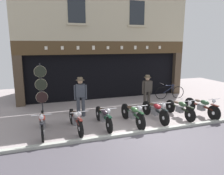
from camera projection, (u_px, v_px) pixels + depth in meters
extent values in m
cube|color=#A19494|center=(108.00, 100.00, 12.25)|extent=(21.76, 10.00, 0.08)
cube|color=#A3A69C|center=(148.00, 132.00, 7.67)|extent=(21.76, 0.16, 0.18)
cube|color=black|center=(98.00, 72.00, 14.12)|extent=(8.98, 4.00, 2.60)
cube|color=#4C3D2D|center=(19.00, 81.00, 10.71)|extent=(0.44, 0.36, 2.60)
cube|color=#4C3D2D|center=(176.00, 73.00, 13.59)|extent=(0.44, 0.36, 2.60)
cube|color=#23282D|center=(105.00, 74.00, 12.47)|extent=(8.59, 0.03, 2.18)
cube|color=#4B371F|center=(107.00, 48.00, 11.76)|extent=(9.76, 0.24, 0.70)
cube|color=silver|center=(46.00, 48.00, 10.63)|extent=(0.14, 0.03, 0.17)
cube|color=silver|center=(62.00, 48.00, 10.88)|extent=(0.14, 0.03, 0.18)
cube|color=silver|center=(78.00, 48.00, 11.13)|extent=(0.14, 0.03, 0.19)
cube|color=silver|center=(93.00, 48.00, 11.39)|extent=(0.14, 0.03, 0.22)
cube|color=silver|center=(108.00, 48.00, 11.64)|extent=(0.14, 0.03, 0.17)
cube|color=silver|center=(122.00, 48.00, 11.89)|extent=(0.14, 0.03, 0.19)
cube|color=silver|center=(135.00, 48.00, 12.15)|extent=(0.14, 0.03, 0.21)
cube|color=silver|center=(147.00, 47.00, 12.39)|extent=(0.14, 0.03, 0.18)
cube|color=silver|center=(160.00, 47.00, 12.65)|extent=(0.14, 0.03, 0.18)
cube|color=#BAAE8F|center=(106.00, 12.00, 11.46)|extent=(9.76, 0.40, 3.09)
cube|color=#23282D|center=(77.00, 10.00, 10.75)|extent=(0.90, 0.02, 1.30)
cube|color=#BAAE8F|center=(77.00, 24.00, 10.86)|extent=(1.10, 0.12, 0.10)
cube|color=#23282D|center=(137.00, 13.00, 11.79)|extent=(0.90, 0.02, 1.30)
cube|color=#BAAE8F|center=(137.00, 26.00, 11.90)|extent=(1.10, 0.12, 0.10)
cylinder|color=black|center=(43.00, 133.00, 6.87)|extent=(0.08, 0.64, 0.64)
cylinder|color=silver|center=(43.00, 133.00, 6.87)|extent=(0.10, 0.14, 0.14)
cylinder|color=black|center=(43.00, 119.00, 8.14)|extent=(0.09, 0.64, 0.64)
cylinder|color=silver|center=(43.00, 119.00, 8.14)|extent=(0.11, 0.14, 0.14)
cube|color=black|center=(42.00, 122.00, 7.48)|extent=(0.09, 1.25, 0.07)
cube|color=slate|center=(43.00, 124.00, 7.50)|extent=(0.20, 0.32, 0.26)
ellipsoid|color=maroon|center=(42.00, 118.00, 7.29)|extent=(0.23, 0.46, 0.20)
ellipsoid|color=#38281E|center=(42.00, 115.00, 7.68)|extent=(0.20, 0.30, 0.10)
cube|color=black|center=(42.00, 123.00, 6.81)|extent=(0.10, 0.36, 0.04)
sphere|color=silver|center=(42.00, 117.00, 6.83)|extent=(0.15, 0.15, 0.15)
cylinder|color=silver|center=(41.00, 115.00, 6.81)|extent=(0.62, 0.03, 0.02)
cylinder|color=silver|center=(42.00, 124.00, 6.85)|extent=(0.04, 0.27, 0.61)
cylinder|color=black|center=(80.00, 129.00, 7.21)|extent=(0.12, 0.63, 0.62)
cylinder|color=silver|center=(80.00, 129.00, 7.21)|extent=(0.11, 0.14, 0.14)
cylinder|color=black|center=(72.00, 117.00, 8.41)|extent=(0.13, 0.63, 0.62)
cylinder|color=silver|center=(72.00, 117.00, 8.41)|extent=(0.12, 0.15, 0.14)
cube|color=#5C1C16|center=(76.00, 119.00, 7.78)|extent=(0.16, 1.23, 0.07)
cube|color=slate|center=(76.00, 121.00, 7.80)|extent=(0.22, 0.33, 0.26)
ellipsoid|color=gray|center=(77.00, 115.00, 7.60)|extent=(0.25, 0.48, 0.20)
ellipsoid|color=#38281E|center=(74.00, 113.00, 7.97)|extent=(0.22, 0.31, 0.10)
cube|color=#5C1C16|center=(80.00, 119.00, 7.14)|extent=(0.13, 0.37, 0.04)
sphere|color=silver|center=(79.00, 114.00, 7.16)|extent=(0.15, 0.15, 0.15)
cylinder|color=silver|center=(79.00, 112.00, 7.14)|extent=(0.62, 0.07, 0.02)
cylinder|color=silver|center=(80.00, 120.00, 7.18)|extent=(0.06, 0.26, 0.61)
cylinder|color=black|center=(109.00, 125.00, 7.55)|extent=(0.08, 0.61, 0.61)
cylinder|color=silver|center=(109.00, 125.00, 7.55)|extent=(0.10, 0.14, 0.13)
cylinder|color=black|center=(99.00, 113.00, 8.81)|extent=(0.09, 0.61, 0.61)
cylinder|color=silver|center=(99.00, 113.00, 8.81)|extent=(0.11, 0.14, 0.13)
cube|color=#123623|center=(103.00, 116.00, 8.15)|extent=(0.10, 1.26, 0.07)
cube|color=slate|center=(103.00, 118.00, 8.17)|extent=(0.21, 0.32, 0.26)
ellipsoid|color=#2A2028|center=(105.00, 112.00, 7.96)|extent=(0.23, 0.46, 0.20)
ellipsoid|color=#38281E|center=(102.00, 110.00, 8.34)|extent=(0.21, 0.30, 0.10)
cube|color=#123623|center=(109.00, 116.00, 7.48)|extent=(0.11, 0.36, 0.04)
sphere|color=silver|center=(109.00, 111.00, 7.50)|extent=(0.15, 0.15, 0.15)
cylinder|color=silver|center=(109.00, 109.00, 7.49)|extent=(0.62, 0.04, 0.02)
cylinder|color=silver|center=(109.00, 117.00, 7.53)|extent=(0.04, 0.27, 0.61)
cylinder|color=black|center=(141.00, 122.00, 7.81)|extent=(0.11, 0.66, 0.66)
cylinder|color=silver|center=(141.00, 122.00, 7.81)|extent=(0.11, 0.15, 0.15)
cylinder|color=black|center=(125.00, 111.00, 9.01)|extent=(0.12, 0.66, 0.66)
cylinder|color=silver|center=(125.00, 111.00, 9.01)|extent=(0.12, 0.15, 0.15)
cube|color=#1C3F23|center=(132.00, 113.00, 8.39)|extent=(0.14, 1.22, 0.07)
cube|color=slate|center=(132.00, 115.00, 8.40)|extent=(0.22, 0.33, 0.26)
ellipsoid|color=#2F532D|center=(134.00, 110.00, 8.20)|extent=(0.25, 0.47, 0.20)
ellipsoid|color=#38281E|center=(130.00, 107.00, 8.57)|extent=(0.22, 0.31, 0.10)
cube|color=#1C3F23|center=(141.00, 113.00, 7.74)|extent=(0.12, 0.37, 0.04)
sphere|color=silver|center=(140.00, 108.00, 7.76)|extent=(0.15, 0.15, 0.15)
cylinder|color=silver|center=(140.00, 106.00, 7.74)|extent=(0.62, 0.06, 0.02)
cylinder|color=silver|center=(140.00, 114.00, 7.78)|extent=(0.05, 0.28, 0.61)
cylinder|color=black|center=(164.00, 118.00, 8.24)|extent=(0.09, 0.63, 0.63)
cylinder|color=silver|center=(164.00, 118.00, 8.24)|extent=(0.10, 0.14, 0.14)
cylinder|color=black|center=(146.00, 108.00, 9.53)|extent=(0.10, 0.63, 0.63)
cylinder|color=silver|center=(146.00, 108.00, 9.53)|extent=(0.11, 0.14, 0.14)
cube|color=black|center=(155.00, 110.00, 8.86)|extent=(0.11, 1.29, 0.07)
cube|color=slate|center=(155.00, 111.00, 8.88)|extent=(0.21, 0.33, 0.26)
ellipsoid|color=maroon|center=(157.00, 106.00, 8.67)|extent=(0.23, 0.47, 0.20)
ellipsoid|color=#38281E|center=(152.00, 104.00, 9.06)|extent=(0.21, 0.31, 0.10)
cube|color=black|center=(165.00, 110.00, 8.18)|extent=(0.11, 0.36, 0.04)
sphere|color=silver|center=(164.00, 105.00, 8.20)|extent=(0.15, 0.15, 0.15)
cylinder|color=silver|center=(164.00, 103.00, 8.18)|extent=(0.62, 0.04, 0.02)
cylinder|color=silver|center=(164.00, 111.00, 8.22)|extent=(0.04, 0.25, 0.61)
cylinder|color=black|center=(190.00, 115.00, 8.65)|extent=(0.10, 0.60, 0.60)
cylinder|color=silver|center=(190.00, 115.00, 8.65)|extent=(0.11, 0.14, 0.13)
cylinder|color=black|center=(170.00, 106.00, 9.86)|extent=(0.11, 0.60, 0.60)
cylinder|color=silver|center=(170.00, 106.00, 9.86)|extent=(0.12, 0.14, 0.13)
cube|color=black|center=(180.00, 108.00, 9.23)|extent=(0.12, 1.22, 0.07)
cube|color=slate|center=(180.00, 109.00, 9.24)|extent=(0.21, 0.33, 0.26)
ellipsoid|color=#314B31|center=(182.00, 104.00, 9.04)|extent=(0.24, 0.47, 0.20)
ellipsoid|color=#38281E|center=(176.00, 102.00, 9.41)|extent=(0.21, 0.31, 0.10)
cube|color=black|center=(191.00, 107.00, 8.58)|extent=(0.12, 0.36, 0.04)
sphere|color=silver|center=(190.00, 103.00, 8.60)|extent=(0.15, 0.15, 0.15)
cylinder|color=silver|center=(190.00, 101.00, 8.59)|extent=(0.62, 0.05, 0.02)
cylinder|color=silver|center=(190.00, 108.00, 8.63)|extent=(0.05, 0.27, 0.61)
cylinder|color=black|center=(214.00, 113.00, 8.82)|extent=(0.11, 0.64, 0.64)
cylinder|color=silver|center=(214.00, 113.00, 8.82)|extent=(0.11, 0.15, 0.14)
cylinder|color=black|center=(190.00, 104.00, 10.10)|extent=(0.12, 0.64, 0.64)
cylinder|color=silver|center=(190.00, 104.00, 10.10)|extent=(0.12, 0.15, 0.14)
cube|color=#501D15|center=(201.00, 106.00, 9.43)|extent=(0.15, 1.30, 0.07)
cube|color=slate|center=(201.00, 107.00, 9.45)|extent=(0.22, 0.33, 0.26)
ellipsoid|color=#2C4A32|center=(205.00, 102.00, 9.24)|extent=(0.25, 0.47, 0.20)
ellipsoid|color=#38281E|center=(198.00, 101.00, 9.63)|extent=(0.22, 0.31, 0.10)
cube|color=#501D15|center=(215.00, 105.00, 8.75)|extent=(0.12, 0.37, 0.04)
sphere|color=silver|center=(214.00, 101.00, 8.77)|extent=(0.15, 0.15, 0.15)
cylinder|color=silver|center=(214.00, 99.00, 8.76)|extent=(0.62, 0.06, 0.02)
cylinder|color=silver|center=(214.00, 106.00, 8.80)|extent=(0.05, 0.27, 0.61)
cylinder|color=#3D424C|center=(83.00, 106.00, 9.32)|extent=(0.15, 0.15, 0.90)
cylinder|color=#3D424C|center=(78.00, 107.00, 9.28)|extent=(0.15, 0.15, 0.90)
cube|color=#3D424C|center=(80.00, 91.00, 9.16)|extent=(0.41, 0.27, 0.56)
cube|color=white|center=(80.00, 89.00, 9.26)|extent=(0.14, 0.04, 0.32)
cube|color=maroon|center=(80.00, 89.00, 9.27)|extent=(0.05, 0.02, 0.29)
cylinder|color=#3D424C|center=(86.00, 92.00, 9.22)|extent=(0.09, 0.09, 0.63)
cylinder|color=#3D424C|center=(75.00, 92.00, 9.13)|extent=(0.09, 0.09, 0.63)
sphere|color=tan|center=(80.00, 81.00, 9.08)|extent=(0.22, 0.22, 0.22)
cylinder|color=brown|center=(80.00, 80.00, 9.07)|extent=(0.37, 0.37, 0.01)
cylinder|color=brown|center=(80.00, 79.00, 9.06)|extent=(0.23, 0.23, 0.12)
cylinder|color=#38332D|center=(149.00, 99.00, 10.58)|extent=(0.15, 0.15, 0.86)
cylinder|color=#38332D|center=(145.00, 100.00, 10.50)|extent=(0.15, 0.15, 0.86)
cube|color=#38332D|center=(147.00, 86.00, 10.40)|extent=(0.39, 0.23, 0.54)
cube|color=white|center=(146.00, 84.00, 10.49)|extent=(0.14, 0.02, 0.30)
cube|color=brown|center=(146.00, 85.00, 10.51)|extent=(0.05, 0.01, 0.28)
cylinder|color=#38332D|center=(151.00, 87.00, 10.50)|extent=(0.09, 0.09, 0.60)
cylinder|color=#38332D|center=(143.00, 88.00, 10.33)|extent=(0.09, 0.09, 0.60)
sphere|color=tan|center=(148.00, 78.00, 10.32)|extent=(0.21, 0.21, 0.21)
cylinder|color=brown|center=(148.00, 77.00, 10.31)|extent=(0.35, 0.35, 0.01)
cylinder|color=brown|center=(148.00, 76.00, 10.30)|extent=(0.22, 0.22, 0.11)
cylinder|color=#232328|center=(41.00, 88.00, 9.78)|extent=(0.06, 0.06, 2.29)
cylinder|color=#23281E|center=(40.00, 72.00, 9.61)|extent=(0.52, 0.03, 0.52)
torus|color=beige|center=(40.00, 72.00, 9.62)|extent=(0.55, 0.04, 0.55)
cylinder|color=#23281E|center=(41.00, 85.00, 9.73)|extent=(0.52, 0.03, 0.52)
torus|color=beige|center=(41.00, 85.00, 9.75)|extent=(0.55, 0.04, 0.55)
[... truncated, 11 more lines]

